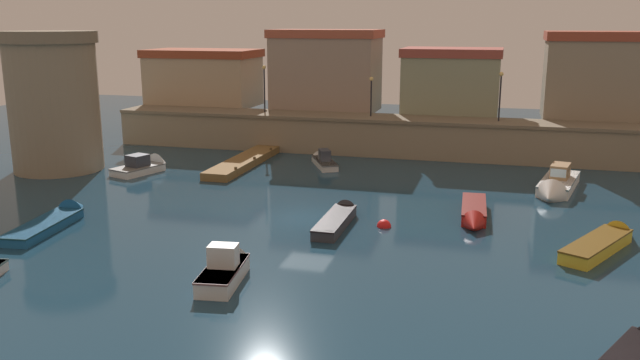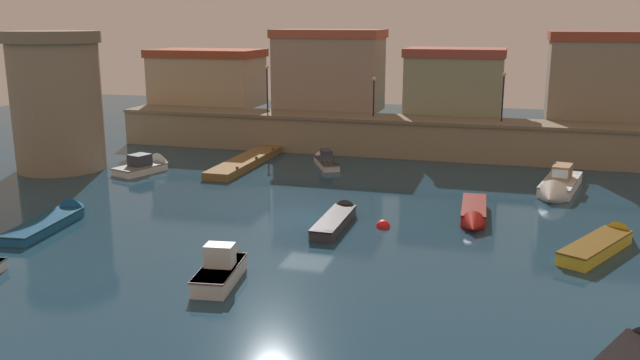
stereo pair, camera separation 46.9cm
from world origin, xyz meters
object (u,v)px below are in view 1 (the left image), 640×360
Objects in this scene: moored_boat_1 at (474,213)px; moored_boat_7 at (605,241)px; mooring_buoy_1 at (384,227)px; moored_boat_8 at (227,267)px; moored_boat_2 at (147,166)px; moored_boat_4 at (556,186)px; quay_lamp_1 at (371,90)px; quay_lamp_2 at (501,89)px; moored_boat_3 at (323,160)px; mooring_buoy_0 at (479,199)px; quay_lamp_0 at (264,82)px; moored_boat_5 at (339,216)px; fortress_tower at (54,101)px; moored_boat_9 at (57,219)px.

moored_boat_7 is (6.15, -2.93, -0.01)m from moored_boat_1.
moored_boat_1 is 8.05× the size of mooring_buoy_1.
moored_boat_1 is at bearing -47.79° from moored_boat_8.
moored_boat_2 is 0.65× the size of moored_boat_4.
moored_boat_8 is (-0.47, -27.83, -4.59)m from quay_lamp_1.
moored_boat_7 is at bearing -88.96° from moored_boat_2.
moored_boat_3 is (-12.37, -5.27, -5.06)m from quay_lamp_2.
moored_boat_2 is 8.08× the size of mooring_buoy_0.
moored_boat_8 reaches higher than moored_boat_7.
moored_boat_5 is (11.07, -18.96, -5.19)m from quay_lamp_0.
moored_boat_3 is 22.66m from moored_boat_8.
mooring_buoy_1 is (-9.03, -9.72, -0.45)m from moored_boat_4.
moored_boat_2 is 30.33m from moored_boat_7.
moored_boat_1 reaches higher than mooring_buoy_0.
moored_boat_3 is at bearing 18.65° from moored_boat_5.
moored_boat_9 is (8.15, -11.32, -4.64)m from fortress_tower.
quay_lamp_0 is 22.56m from moored_boat_5.
fortress_tower is 3.11× the size of quay_lamp_1.
moored_boat_3 is at bearing -2.38° from moored_boat_8.
quay_lamp_0 reaches higher than moored_boat_9.
fortress_tower is at bearing 72.34° from moored_boat_5.
moored_boat_7 is (1.53, -10.20, -0.10)m from moored_boat_4.
moored_boat_8 reaches higher than moored_boat_2.
moored_boat_3 is at bearing 78.70° from moored_boat_7.
moored_boat_4 is (4.62, 7.26, 0.09)m from moored_boat_1.
moored_boat_1 is 14.61m from moored_boat_8.
moored_boat_1 reaches higher than moored_boat_5.
mooring_buoy_1 is (4.55, -19.14, -5.07)m from quay_lamp_1.
quay_lamp_0 is (11.28, 11.92, 0.59)m from fortress_tower.
quay_lamp_2 is at bearing -49.74° from moored_boat_9.
moored_boat_5 is at bearing -99.04° from moored_boat_2.
moored_boat_2 is 18.00m from moored_boat_5.
mooring_buoy_1 is (5.02, 8.70, -0.48)m from moored_boat_8.
mooring_buoy_1 is (16.61, 4.10, -0.26)m from moored_boat_9.
quay_lamp_0 reaches higher than moored_boat_3.
mooring_buoy_1 is at bearing 115.23° from moored_boat_7.
moored_boat_4 is (16.11, -4.14, 0.10)m from moored_boat_3.
moored_boat_5 is 13.00m from moored_boat_7.
moored_boat_9 is at bearing -117.45° from quay_lamp_1.
moored_boat_4 is 1.07× the size of moored_boat_9.
moored_boat_2 is at bearing 30.69° from moored_boat_8.
moored_boat_7 reaches higher than mooring_buoy_0.
moored_boat_2 is at bearing 155.71° from mooring_buoy_1.
moored_boat_4 is at bearing -22.68° from quay_lamp_0.
moored_boat_4 is at bearing -34.72° from quay_lamp_1.
moored_boat_8 is (-2.60, -8.87, 0.18)m from moored_boat_5.
quay_lamp_1 is 0.45× the size of moored_boat_9.
moored_boat_8 is (13.45, -17.03, 0.10)m from moored_boat_2.
moored_boat_9 reaches higher than moored_boat_5.
quay_lamp_2 reaches higher than moored_boat_9.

